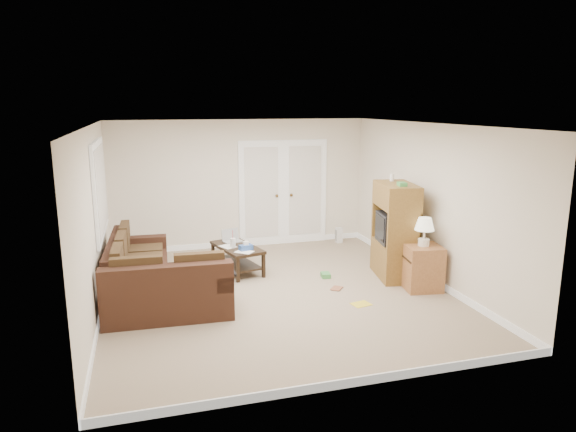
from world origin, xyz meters
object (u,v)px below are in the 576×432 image
object	(u,v)px
sectional_sofa	(150,280)
tv_armoire	(395,230)
coffee_table	(237,257)
side_cabinet	(422,264)

from	to	relation	value
sectional_sofa	tv_armoire	world-z (taller)	tv_armoire
coffee_table	side_cabinet	world-z (taller)	side_cabinet
sectional_sofa	coffee_table	size ratio (longest dim) A/B	2.21
sectional_sofa	side_cabinet	size ratio (longest dim) A/B	2.35
sectional_sofa	side_cabinet	world-z (taller)	side_cabinet
sectional_sofa	tv_armoire	bearing A→B (deg)	2.35
coffee_table	tv_armoire	world-z (taller)	tv_armoire
sectional_sofa	tv_armoire	size ratio (longest dim) A/B	1.58
side_cabinet	coffee_table	bearing A→B (deg)	156.58
tv_armoire	sectional_sofa	bearing A→B (deg)	-169.98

